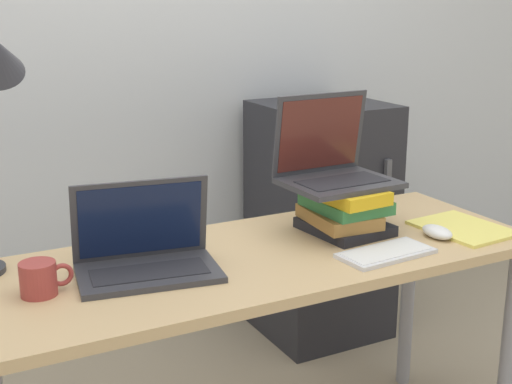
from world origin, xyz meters
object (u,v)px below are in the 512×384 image
at_px(mouse, 437,232).
at_px(book_stack, 343,210).
at_px(notepad, 463,228).
at_px(mug, 40,279).
at_px(wireless_keyboard, 386,253).
at_px(mini_fridge, 321,220).
at_px(laptop_left, 146,255).
at_px(laptop_on_books, 333,166).

bearing_deg(mouse, book_stack, 141.82).
height_order(notepad, mug, mug).
height_order(wireless_keyboard, mini_fridge, mini_fridge).
xyz_separation_m(notepad, mini_fridge, (0.06, 0.88, -0.23)).
distance_m(laptop_left, laptop_on_books, 0.65).
distance_m(laptop_on_books, notepad, 0.45).
distance_m(laptop_left, mug, 0.28).
distance_m(book_stack, mug, 0.91).
xyz_separation_m(laptop_left, laptop_on_books, (0.62, 0.07, 0.15)).
height_order(wireless_keyboard, mug, mug).
bearing_deg(laptop_left, laptop_on_books, 6.79).
relative_size(book_stack, mini_fridge, 0.28).
bearing_deg(mug, laptop_left, 4.45).
bearing_deg(laptop_on_books, notepad, -29.21).
distance_m(laptop_left, mini_fridge, 1.31).
height_order(laptop_on_books, notepad, laptop_on_books).
distance_m(wireless_keyboard, mouse, 0.23).
bearing_deg(mug, book_stack, 3.15).
height_order(laptop_on_books, mouse, laptop_on_books).
relative_size(laptop_on_books, mini_fridge, 0.33).
bearing_deg(notepad, mug, 175.34).
xyz_separation_m(wireless_keyboard, mug, (-0.90, 0.17, 0.03)).
bearing_deg(mini_fridge, notepad, -93.59).
height_order(book_stack, mug, book_stack).
relative_size(mug, mini_fridge, 0.13).
xyz_separation_m(mouse, notepad, (0.12, 0.02, -0.01)).
relative_size(laptop_left, mug, 3.02).
height_order(laptop_left, mini_fridge, mini_fridge).
bearing_deg(mouse, mug, 173.80).
bearing_deg(mouse, laptop_left, 170.43).
xyz_separation_m(book_stack, mini_fridge, (0.40, 0.73, -0.30)).
height_order(wireless_keyboard, mouse, mouse).
height_order(laptop_left, mug, laptop_left).
distance_m(book_stack, laptop_on_books, 0.14).
xyz_separation_m(book_stack, mouse, (0.22, -0.17, -0.05)).
height_order(laptop_left, wireless_keyboard, laptop_left).
distance_m(book_stack, mouse, 0.29).
distance_m(mouse, notepad, 0.13).
height_order(mouse, notepad, mouse).
bearing_deg(mouse, wireless_keyboard, -167.72).
xyz_separation_m(book_stack, wireless_keyboard, (-0.01, -0.22, -0.06)).
bearing_deg(laptop_left, mug, -175.55).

